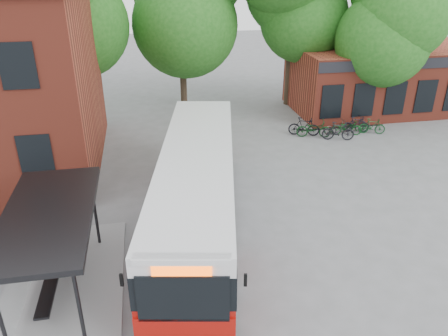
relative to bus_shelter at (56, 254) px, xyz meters
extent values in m
plane|color=slate|center=(4.50, 1.00, -1.45)|extent=(100.00, 100.00, 0.00)
imported|color=#113818|center=(12.02, 10.74, -0.95)|extent=(2.02, 1.11, 1.00)
imported|color=black|center=(11.58, 11.10, -0.92)|extent=(1.82, 1.08, 1.05)
imported|color=#463A33|center=(13.51, 11.04, -1.04)|extent=(1.61, 0.76, 0.81)
imported|color=black|center=(13.18, 10.07, -0.92)|extent=(1.83, 0.95, 1.06)
imported|color=#104418|center=(13.99, 10.72, -1.00)|extent=(1.80, 0.97, 0.90)
imported|color=black|center=(14.72, 11.05, -0.99)|extent=(1.59, 0.74, 0.92)
imported|color=black|center=(14.78, 11.32, -1.04)|extent=(1.62, 0.83, 0.81)
imported|color=#154220|center=(15.49, 10.63, -1.00)|extent=(1.55, 0.90, 0.90)
camera|label=1|loc=(2.85, -10.88, 7.63)|focal=35.00mm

